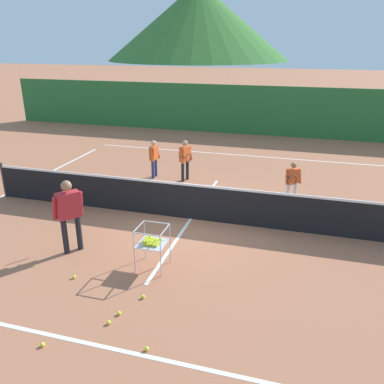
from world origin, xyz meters
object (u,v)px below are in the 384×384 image
object	(u,v)px
student_2	(293,179)
tennis_ball_4	(109,323)
tennis_ball_1	(147,349)
tennis_ball_6	(43,345)
instructor	(69,210)
student_0	(154,155)
student_1	(185,157)
ball_cart	(151,242)
tennis_ball_8	(119,313)
tennis_ball_0	(143,297)
tennis_ball_7	(74,277)
tennis_net	(191,201)

from	to	relation	value
student_2	tennis_ball_4	xyz separation A→B (m)	(-2.61, -6.23, -0.69)
tennis_ball_1	tennis_ball_6	bearing A→B (deg)	-167.03
instructor	student_0	size ratio (longest dim) A/B	1.29
instructor	student_1	bearing A→B (deg)	78.95
student_2	instructor	bearing A→B (deg)	-136.79
instructor	ball_cart	bearing A→B (deg)	-4.58
student_1	tennis_ball_1	size ratio (longest dim) A/B	20.06
tennis_ball_4	tennis_ball_8	bearing A→B (deg)	77.26
student_1	tennis_ball_8	distance (m)	7.04
instructor	tennis_ball_0	size ratio (longest dim) A/B	24.34
student_0	ball_cart	bearing A→B (deg)	-69.41
student_1	student_2	xyz separation A→B (m)	(3.48, -0.97, -0.10)
student_0	tennis_ball_8	bearing A→B (deg)	-73.72
student_2	tennis_ball_1	xyz separation A→B (m)	(-1.78, -6.61, -0.69)
student_0	ball_cart	distance (m)	5.75
tennis_ball_0	tennis_ball_4	size ratio (longest dim) A/B	1.00
student_0	student_1	distance (m)	1.11
student_2	student_0	bearing A→B (deg)	167.60
tennis_ball_4	tennis_ball_6	xyz separation A→B (m)	(-0.74, -0.74, 0.00)
student_1	tennis_ball_7	xyz separation A→B (m)	(-0.41, -6.17, -0.79)
ball_cart	tennis_ball_4	bearing A→B (deg)	-91.43
student_0	tennis_ball_4	distance (m)	7.54
tennis_net	ball_cart	world-z (taller)	tennis_net
student_0	tennis_ball_6	world-z (taller)	student_0
student_1	student_2	distance (m)	3.61
student_0	tennis_ball_0	size ratio (longest dim) A/B	18.83
ball_cart	tennis_ball_0	size ratio (longest dim) A/B	13.22
tennis_ball_6	student_2	bearing A→B (deg)	64.36
tennis_ball_4	tennis_net	bearing A→B (deg)	87.94
tennis_ball_4	tennis_ball_8	world-z (taller)	same
student_1	ball_cart	bearing A→B (deg)	-80.27
tennis_ball_4	tennis_ball_0	bearing A→B (deg)	71.36
student_0	ball_cart	xyz separation A→B (m)	(2.02, -5.38, -0.18)
instructor	student_1	distance (m)	5.29
tennis_net	tennis_ball_1	world-z (taller)	tennis_net
ball_cart	student_0	bearing A→B (deg)	110.59
student_1	tennis_ball_0	world-z (taller)	student_1
tennis_ball_4	ball_cart	bearing A→B (deg)	88.57
tennis_ball_7	student_1	bearing A→B (deg)	86.19
student_1	ball_cart	size ratio (longest dim) A/B	1.52
tennis_ball_4	tennis_ball_6	size ratio (longest dim) A/B	1.00
student_0	tennis_ball_6	xyz separation A→B (m)	(1.24, -7.98, -0.73)
tennis_ball_1	tennis_ball_7	bearing A→B (deg)	146.20
tennis_ball_7	tennis_ball_8	distance (m)	1.55
tennis_ball_6	student_0	bearing A→B (deg)	98.82
ball_cart	tennis_ball_7	bearing A→B (deg)	-148.25
tennis_ball_4	tennis_ball_6	bearing A→B (deg)	-134.94
tennis_ball_0	tennis_ball_7	xyz separation A→B (m)	(-1.55, 0.22, 0.00)
tennis_ball_1	student_1	bearing A→B (deg)	102.63
tennis_net	student_1	world-z (taller)	student_1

